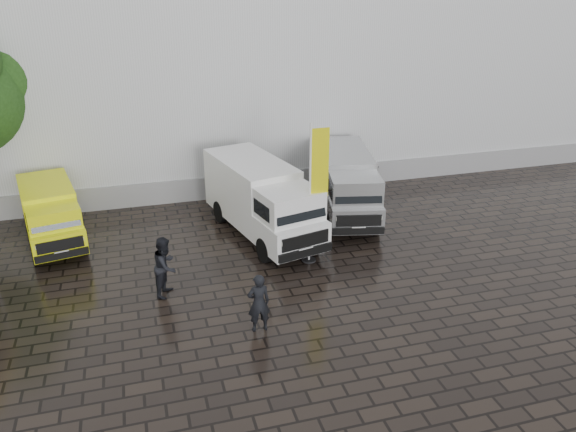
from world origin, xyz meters
name	(u,v)px	position (x,y,z in m)	size (l,w,h in m)	color
ground	(326,276)	(0.00, 0.00, 0.00)	(120.00, 120.00, 0.00)	black
exhibition_hall	(266,37)	(2.00, 16.00, 6.00)	(44.00, 16.00, 12.00)	silver
hall_plinth	(310,178)	(2.00, 7.95, 0.50)	(44.00, 0.15, 1.00)	gray
van_yellow	(51,216)	(-8.88, 5.14, 1.06)	(1.77, 4.59, 2.12)	#F3FA0D
van_white	(262,201)	(-1.26, 3.71, 1.36)	(2.10, 6.30, 2.73)	white
van_silver	(347,185)	(2.53, 4.70, 1.26)	(1.95, 5.84, 2.53)	#ABAEB0
flagpole	(315,187)	(-0.03, 1.19, 2.74)	(0.88, 0.50, 4.91)	black
wheelie_bin	(369,176)	(4.80, 7.54, 0.50)	(0.60, 0.60, 1.00)	black
person_front	(259,303)	(-2.83, -2.39, 0.88)	(0.64, 0.42, 1.76)	black
person_tent	(166,266)	(-5.14, 0.30, 0.97)	(0.94, 0.73, 1.93)	black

